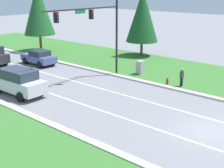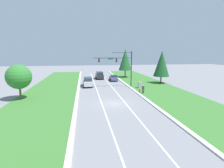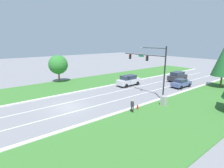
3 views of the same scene
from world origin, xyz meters
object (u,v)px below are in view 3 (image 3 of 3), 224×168
slate_blue_sedan (181,83)px  utility_cabinet (164,101)px  traffic_signal_mast (151,63)px  charcoal_suv (177,76)px  pedestrian (132,106)px  fire_hydrant (138,107)px  silver_suv (129,80)px  oak_near_left_tree (58,65)px

slate_blue_sedan → utility_cabinet: size_ratio=3.19×
traffic_signal_mast → charcoal_suv: traffic_signal_mast is taller
charcoal_suv → pedestrian: bearing=-73.5°
traffic_signal_mast → fire_hydrant: bearing=-64.4°
silver_suv → utility_cabinet: bearing=-21.7°
slate_blue_sedan → silver_suv: 10.02m
traffic_signal_mast → pedestrian: (2.94, -6.83, -4.38)m
slate_blue_sedan → pedestrian: 16.21m
slate_blue_sedan → utility_cabinet: 11.61m
silver_suv → slate_blue_sedan: bearing=42.1°
pedestrian → silver_suv: bearing=-46.2°
charcoal_suv → silver_suv: same height
silver_suv → utility_cabinet: 11.77m
traffic_signal_mast → silver_suv: size_ratio=1.65×
silver_suv → oak_near_left_tree: size_ratio=0.89×
pedestrian → fire_hydrant: (-0.25, 1.23, -0.59)m
fire_hydrant → oak_near_left_tree: 21.46m
fire_hydrant → charcoal_suv: bearing=108.0°
silver_suv → fire_hydrant: (9.87, -7.72, -0.74)m
fire_hydrant → oak_near_left_tree: oak_near_left_tree is taller
charcoal_suv → fire_hydrant: (6.15, -18.95, -0.73)m
charcoal_suv → fire_hydrant: size_ratio=7.09×
pedestrian → oak_near_left_tree: bearing=-2.6°
silver_suv → fire_hydrant: bearing=-40.2°
utility_cabinet → oak_near_left_tree: size_ratio=0.24×
fire_hydrant → oak_near_left_tree: bearing=-174.6°
oak_near_left_tree → pedestrian: bearing=2.0°
traffic_signal_mast → pedestrian: bearing=-66.7°
utility_cabinet → oak_near_left_tree: oak_near_left_tree is taller
silver_suv → utility_cabinet: silver_suv is taller
traffic_signal_mast → fire_hydrant: size_ratio=12.20×
charcoal_suv → silver_suv: bearing=-109.3°
slate_blue_sedan → utility_cabinet: bearing=-69.0°
utility_cabinet → traffic_signal_mast: bearing=155.1°
charcoal_suv → pedestrian: 21.17m
charcoal_suv → fire_hydrant: charcoal_suv is taller
traffic_signal_mast → charcoal_suv: 14.43m
utility_cabinet → fire_hydrant: utility_cabinet is taller
utility_cabinet → charcoal_suv: bearing=115.9°
charcoal_suv → fire_hydrant: 19.94m
pedestrian → slate_blue_sedan: bearing=-84.2°
fire_hydrant → silver_suv: bearing=142.0°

